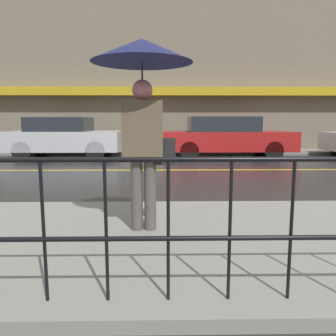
# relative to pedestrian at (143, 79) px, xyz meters

# --- Properties ---
(ground_plane) EXTENTS (80.00, 80.00, 0.00)m
(ground_plane) POSITION_rel_pedestrian_xyz_m (0.04, 5.31, -1.83)
(ground_plane) COLOR #262628
(sidewalk_near) EXTENTS (28.00, 3.10, 0.11)m
(sidewalk_near) POSITION_rel_pedestrian_xyz_m (0.04, -0.23, -1.77)
(sidewalk_near) COLOR gray
(sidewalk_near) RESTS_ON ground_plane
(sidewalk_far) EXTENTS (28.00, 1.61, 0.11)m
(sidewalk_far) POSITION_rel_pedestrian_xyz_m (0.04, 10.11, -1.77)
(sidewalk_far) COLOR gray
(sidewalk_far) RESTS_ON ground_plane
(lane_marking) EXTENTS (25.20, 0.12, 0.01)m
(lane_marking) POSITION_rel_pedestrian_xyz_m (0.04, 5.31, -1.82)
(lane_marking) COLOR gold
(lane_marking) RESTS_ON ground_plane
(building_storefront) EXTENTS (28.00, 0.85, 6.82)m
(building_storefront) POSITION_rel_pedestrian_xyz_m (0.04, 11.04, 1.54)
(building_storefront) COLOR #706656
(building_storefront) RESTS_ON ground_plane
(railing_foreground) EXTENTS (12.00, 0.04, 1.02)m
(railing_foreground) POSITION_rel_pedestrian_xyz_m (0.04, -1.53, -1.07)
(railing_foreground) COLOR black
(railing_foreground) RESTS_ON sidewalk_near
(pedestrian) EXTENTS (1.12, 1.12, 2.14)m
(pedestrian) POSITION_rel_pedestrian_xyz_m (0.00, 0.00, 0.00)
(pedestrian) COLOR #4C4742
(pedestrian) RESTS_ON sidewalk_near
(car_silver) EXTENTS (4.03, 1.85, 1.48)m
(car_silver) POSITION_rel_pedestrian_xyz_m (-3.37, 8.35, -1.06)
(car_silver) COLOR #B2B5BA
(car_silver) RESTS_ON ground_plane
(car_red) EXTENTS (4.74, 1.77, 1.51)m
(car_red) POSITION_rel_pedestrian_xyz_m (2.58, 8.35, -1.06)
(car_red) COLOR maroon
(car_red) RESTS_ON ground_plane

